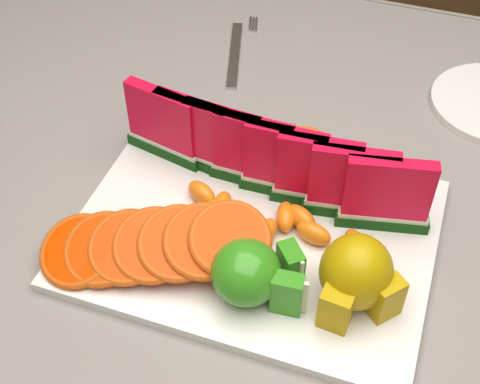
% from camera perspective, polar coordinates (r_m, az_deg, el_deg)
% --- Properties ---
extents(table, '(1.40, 0.90, 0.75)m').
position_cam_1_polar(table, '(0.88, 2.25, -5.80)').
color(table, '#47311D').
rests_on(table, ground).
extents(tablecloth, '(1.53, 1.03, 0.20)m').
position_cam_1_polar(tablecloth, '(0.83, 2.37, -3.14)').
color(tablecloth, slate).
rests_on(tablecloth, table).
extents(platter, '(0.40, 0.30, 0.01)m').
position_cam_1_polar(platter, '(0.76, 1.23, -3.51)').
color(platter, silver).
rests_on(platter, tablecloth).
extents(apple_cluster, '(0.11, 0.09, 0.07)m').
position_cam_1_polar(apple_cluster, '(0.68, 1.16, -6.97)').
color(apple_cluster, '#257719').
rests_on(apple_cluster, platter).
extents(pear_cluster, '(0.10, 0.10, 0.08)m').
position_cam_1_polar(pear_cluster, '(0.68, 9.92, -7.06)').
color(pear_cluster, '#AB9507').
rests_on(pear_cluster, platter).
extents(fork, '(0.06, 0.19, 0.00)m').
position_cam_1_polar(fork, '(1.04, -0.29, 11.91)').
color(fork, silver).
rests_on(fork, tablecloth).
extents(watermelon_row, '(0.39, 0.07, 0.10)m').
position_cam_1_polar(watermelon_row, '(0.77, 2.47, 2.85)').
color(watermelon_row, '#124018').
rests_on(watermelon_row, platter).
extents(orange_fan_front, '(0.27, 0.16, 0.07)m').
position_cam_1_polar(orange_fan_front, '(0.71, -7.44, -4.50)').
color(orange_fan_front, orange).
rests_on(orange_fan_front, platter).
extents(orange_fan_back, '(0.23, 0.09, 0.04)m').
position_cam_1_polar(orange_fan_back, '(0.84, 0.69, 4.31)').
color(orange_fan_back, orange).
rests_on(orange_fan_back, platter).
extents(tangerine_segments, '(0.23, 0.08, 0.03)m').
position_cam_1_polar(tangerine_segments, '(0.75, 2.93, -2.63)').
color(tangerine_segments, '#F2531F').
rests_on(tangerine_segments, platter).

